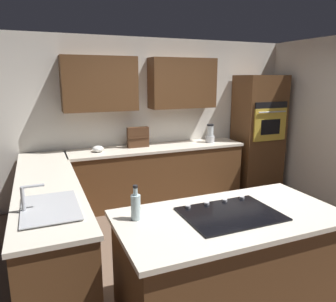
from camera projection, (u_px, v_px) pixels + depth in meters
name	position (u px, v px, depth m)	size (l,w,h in m)	color
ground_plane	(217.00, 248.00, 3.84)	(14.00, 14.00, 0.00)	brown
wall_back	(152.00, 110.00, 5.32)	(6.00, 0.44, 2.60)	white
lower_cabinets_back	(158.00, 175.00, 5.25)	(2.80, 0.60, 0.86)	brown
countertop_back	(158.00, 148.00, 5.15)	(2.84, 0.64, 0.04)	silver
lower_cabinets_side	(50.00, 221.00, 3.56)	(0.60, 2.90, 0.86)	brown
countertop_side	(46.00, 182.00, 3.46)	(0.64, 2.94, 0.04)	silver
island_base	(228.00, 267.00, 2.70)	(1.76, 0.87, 0.86)	brown
island_top	(230.00, 217.00, 2.60)	(1.84, 0.95, 0.04)	silver
wall_oven	(258.00, 132.00, 5.85)	(0.80, 0.66, 2.02)	brown
sink_unit	(49.00, 207.00, 2.70)	(0.46, 0.70, 0.23)	#515456
cooktop	(230.00, 214.00, 2.60)	(0.76, 0.56, 0.03)	black
blender	(210.00, 135.00, 5.46)	(0.15, 0.15, 0.31)	silver
mixing_bowl	(98.00, 149.00, 4.77)	(0.17, 0.17, 0.09)	white
spice_rack	(138.00, 137.00, 5.07)	(0.34, 0.11, 0.32)	#472B19
oil_bottle	(136.00, 206.00, 2.48)	(0.08, 0.08, 0.28)	silver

